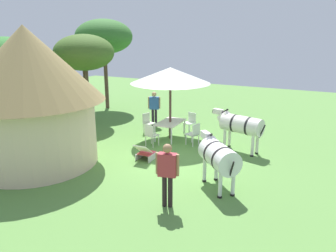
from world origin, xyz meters
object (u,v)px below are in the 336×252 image
(patio_chair_near_lawn, at_px, (148,122))
(patio_chair_near_hut, at_px, (151,134))
(striped_lounge_chair, at_px, (145,153))
(zebra_nearest_camera, at_px, (240,125))
(patio_chair_east_end, at_px, (191,121))
(acacia_tree_behind_hut, at_px, (6,58))
(thatched_hut, at_px, (30,92))
(shade_umbrella, at_px, (170,75))
(guest_beside_umbrella, at_px, (154,106))
(patio_dining_table, at_px, (170,124))
(standing_watcher, at_px, (167,170))
(patio_chair_west_end, at_px, (194,133))
(zebra_by_umbrella, at_px, (218,156))
(acacia_tree_right_background, at_px, (104,37))
(acacia_tree_left_background, at_px, (84,53))

(patio_chair_near_lawn, bearing_deg, patio_chair_near_hut, 46.22)
(striped_lounge_chair, xyz_separation_m, zebra_nearest_camera, (2.42, -2.76, 0.79))
(patio_chair_east_end, height_order, acacia_tree_behind_hut, acacia_tree_behind_hut)
(thatched_hut, xyz_separation_m, patio_chair_near_lawn, (4.87, -1.61, -2.01))
(patio_chair_east_end, relative_size, striped_lounge_chair, 1.10)
(shade_umbrella, height_order, guest_beside_umbrella, shade_umbrella)
(patio_dining_table, height_order, standing_watcher, standing_watcher)
(patio_chair_west_end, height_order, zebra_by_umbrella, zebra_by_umbrella)
(patio_chair_near_hut, relative_size, patio_chair_west_end, 1.00)
(zebra_nearest_camera, bearing_deg, thatched_hut, 141.10)
(patio_chair_near_hut, bearing_deg, acacia_tree_right_background, 150.01)
(patio_chair_west_end, bearing_deg, patio_dining_table, 90.00)
(patio_chair_near_hut, xyz_separation_m, acacia_tree_behind_hut, (-1.08, 6.57, 2.82))
(guest_beside_umbrella, height_order, acacia_tree_right_background, acacia_tree_right_background)
(patio_chair_east_end, xyz_separation_m, zebra_nearest_camera, (-1.44, -2.66, 0.53))
(patio_chair_near_lawn, distance_m, patio_chair_west_end, 2.62)
(patio_dining_table, relative_size, patio_chair_west_end, 1.76)
(zebra_nearest_camera, distance_m, acacia_tree_right_background, 10.39)
(zebra_by_umbrella, height_order, acacia_tree_right_background, acacia_tree_right_background)
(shade_umbrella, xyz_separation_m, zebra_nearest_camera, (-0.20, -3.07, -1.67))
(shade_umbrella, distance_m, patio_chair_near_hut, 2.56)
(acacia_tree_behind_hut, bearing_deg, striped_lounge_chair, -92.02)
(acacia_tree_right_background, bearing_deg, patio_chair_near_lawn, -124.49)
(acacia_tree_behind_hut, bearing_deg, patio_chair_near_lawn, -64.32)
(standing_watcher, bearing_deg, patio_chair_east_end, 94.76)
(acacia_tree_left_background, height_order, acacia_tree_behind_hut, acacia_tree_left_background)
(patio_dining_table, height_order, striped_lounge_chair, patio_dining_table)
(striped_lounge_chair, xyz_separation_m, acacia_tree_right_background, (6.20, 6.40, 3.93))
(patio_chair_west_end, xyz_separation_m, zebra_by_umbrella, (-3.19, -2.07, 0.47))
(acacia_tree_behind_hut, bearing_deg, acacia_tree_left_background, -30.46)
(patio_chair_west_end, relative_size, acacia_tree_left_background, 0.21)
(patio_chair_near_hut, height_order, guest_beside_umbrella, guest_beside_umbrella)
(thatched_hut, relative_size, patio_chair_east_end, 5.46)
(striped_lounge_chair, bearing_deg, acacia_tree_left_background, 146.60)
(thatched_hut, relative_size, patio_chair_west_end, 5.46)
(thatched_hut, relative_size, standing_watcher, 2.84)
(patio_chair_near_hut, height_order, acacia_tree_right_background, acacia_tree_right_background)
(striped_lounge_chair, distance_m, acacia_tree_behind_hut, 7.75)
(standing_watcher, relative_size, acacia_tree_behind_hut, 0.41)
(thatched_hut, distance_m, zebra_nearest_camera, 7.55)
(patio_chair_east_end, height_order, zebra_by_umbrella, zebra_by_umbrella)
(patio_chair_east_end, bearing_deg, standing_watcher, 126.59)
(shade_umbrella, bearing_deg, acacia_tree_left_background, 83.08)
(shade_umbrella, bearing_deg, patio_dining_table, -14.04)
(guest_beside_umbrella, distance_m, standing_watcher, 7.76)
(shade_umbrella, bearing_deg, acacia_tree_behind_hut, 109.27)
(patio_dining_table, height_order, acacia_tree_behind_hut, acacia_tree_behind_hut)
(standing_watcher, xyz_separation_m, striped_lounge_chair, (2.54, 2.21, -0.78))
(patio_dining_table, relative_size, guest_beside_umbrella, 0.94)
(acacia_tree_left_background, distance_m, acacia_tree_right_background, 3.23)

